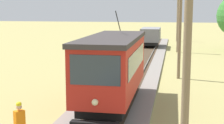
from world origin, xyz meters
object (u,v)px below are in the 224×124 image
(utility_pole_far, at_px, (178,16))
(utility_pole_distant, at_px, (177,17))
(red_tram, at_px, (113,67))
(utility_pole_mid, at_px, (180,24))
(freight_car, at_px, (151,36))
(utility_pole_near_tram, at_px, (188,40))
(track_worker, at_px, (20,122))
(gravel_pile, at_px, (116,42))

(utility_pole_far, height_order, utility_pole_distant, utility_pole_far)
(red_tram, distance_m, utility_pole_mid, 9.25)
(freight_car, xyz_separation_m, utility_pole_far, (3.49, -4.25, 2.78))
(freight_car, bearing_deg, utility_pole_far, -50.61)
(red_tram, distance_m, utility_pole_far, 24.10)
(utility_pole_near_tram, distance_m, utility_pole_far, 30.88)
(utility_pole_mid, relative_size, utility_pole_distant, 1.08)
(track_worker, bearing_deg, utility_pole_near_tram, -155.88)
(utility_pole_near_tram, xyz_separation_m, track_worker, (-6.04, 1.51, -3.35))
(utility_pole_near_tram, height_order, utility_pole_distant, utility_pole_near_tram)
(red_tram, bearing_deg, utility_pole_far, 81.66)
(track_worker, bearing_deg, gravel_pile, -48.00)
(utility_pole_mid, distance_m, utility_pole_far, 15.40)
(red_tram, xyz_separation_m, freight_car, (-0.00, 27.99, -0.64))
(freight_car, xyz_separation_m, utility_pole_distant, (3.49, 9.76, 2.26))
(track_worker, bearing_deg, utility_pole_mid, -75.24)
(utility_pole_distant, distance_m, gravel_pile, 12.17)
(red_tram, height_order, track_worker, red_tram)
(gravel_pile, bearing_deg, utility_pole_mid, -68.39)
(utility_pole_near_tram, bearing_deg, utility_pole_distant, 90.00)
(red_tram, xyz_separation_m, utility_pole_far, (3.48, 23.75, 2.14))
(utility_pole_mid, height_order, utility_pole_distant, utility_pole_mid)
(utility_pole_near_tram, xyz_separation_m, utility_pole_mid, (0.00, 15.48, -0.24))
(utility_pole_mid, bearing_deg, utility_pole_distant, 90.00)
(red_tram, xyz_separation_m, utility_pole_distant, (3.48, 37.76, 1.63))
(freight_car, relative_size, utility_pole_near_tram, 0.61)
(utility_pole_distant, xyz_separation_m, gravel_pile, (-8.42, -8.16, -3.28))
(gravel_pile, bearing_deg, freight_car, -18.04)
(freight_car, height_order, utility_pole_mid, utility_pole_mid)
(freight_car, height_order, gravel_pile, freight_car)
(track_worker, bearing_deg, red_tram, -76.33)
(red_tram, relative_size, utility_pole_distant, 1.15)
(freight_car, bearing_deg, gravel_pile, 161.96)
(utility_pole_far, bearing_deg, track_worker, -101.63)
(utility_pole_near_tram, height_order, utility_pole_mid, utility_pole_near_tram)
(freight_car, bearing_deg, utility_pole_distant, 70.34)
(utility_pole_mid, distance_m, gravel_pile, 23.13)
(red_tram, bearing_deg, freight_car, 90.01)
(freight_car, xyz_separation_m, gravel_pile, (-4.93, 1.61, -1.02))
(utility_pole_near_tram, relative_size, utility_pole_far, 1.00)
(utility_pole_mid, distance_m, utility_pole_distant, 29.41)
(utility_pole_near_tram, bearing_deg, gravel_pile, 102.91)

